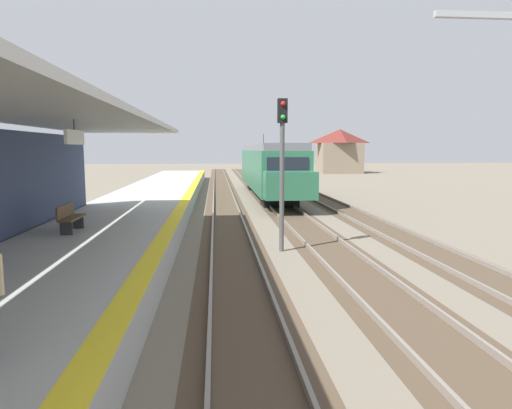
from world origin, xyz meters
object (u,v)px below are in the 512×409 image
rail_signal_post (282,159)px  distant_trackside_house (339,150)px  approaching_train (269,167)px  platform_bench (70,217)px

rail_signal_post → distant_trackside_house: bearing=72.3°
distant_trackside_house → approaching_train: bearing=-114.0°
rail_signal_post → distant_trackside_house: (15.97, 50.01, 0.14)m
approaching_train → platform_bench: 20.44m
platform_bench → distant_trackside_house: (22.88, 50.53, 1.96)m
approaching_train → distant_trackside_house: bearing=66.0°
distant_trackside_house → platform_bench: bearing=-114.4°
platform_bench → rail_signal_post: bearing=4.3°
approaching_train → distant_trackside_house: distant_trackside_house is taller
approaching_train → platform_bench: bearing=-115.0°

